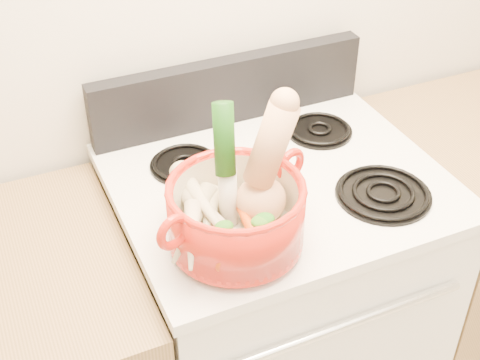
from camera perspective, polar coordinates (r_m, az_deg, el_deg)
name	(u,v)px	position (r m, az deg, el deg)	size (l,w,h in m)	color
stove_body	(273,316)	(1.95, 2.85, -11.52)	(0.76, 0.65, 0.92)	white
cooktop	(279,183)	(1.62, 3.35, -0.28)	(0.78, 0.67, 0.03)	silver
control_backsplash	(230,90)	(1.79, -0.89, 7.69)	(0.76, 0.05, 0.18)	black
oven_handle	(346,325)	(1.52, 9.07, -12.10)	(0.02, 0.02, 0.60)	silver
burner_front_left	(234,237)	(1.43, -0.53, -4.92)	(0.22, 0.22, 0.02)	black
burner_front_right	(383,193)	(1.59, 12.14, -1.08)	(0.22, 0.22, 0.02)	black
burner_back_left	(185,163)	(1.65, -4.71, 1.43)	(0.17, 0.17, 0.02)	black
burner_back_right	(319,130)	(1.79, 6.80, 4.30)	(0.17, 0.17, 0.02)	black
dutch_oven	(236,214)	(1.37, -0.34, -2.94)	(0.28, 0.28, 0.14)	red
pot_handle_left	(174,232)	(1.26, -5.68, -4.43)	(0.08, 0.08, 0.02)	red
pot_handle_right	(291,165)	(1.43, 4.34, 1.32)	(0.08, 0.08, 0.02)	red
squash	(262,165)	(1.34, 1.86, 1.26)	(0.11, 0.11, 0.27)	tan
leek	(228,165)	(1.34, -1.05, 1.31)	(0.04, 0.04, 0.28)	beige
ginger	(219,197)	(1.44, -1.81, -1.50)	(0.08, 0.06, 0.04)	#D8C185
parsnip_0	(208,226)	(1.37, -2.71, -3.95)	(0.04, 0.04, 0.21)	beige
parsnip_1	(192,223)	(1.37, -4.13, -3.65)	(0.04, 0.04, 0.21)	beige
parsnip_2	(214,216)	(1.38, -2.20, -3.07)	(0.04, 0.04, 0.19)	beige
parsnip_3	(192,234)	(1.32, -4.14, -4.66)	(0.04, 0.04, 0.17)	beige
parsnip_4	(202,201)	(1.39, -3.26, -1.78)	(0.05, 0.05, 0.23)	beige
carrot_0	(233,239)	(1.35, -0.56, -5.10)	(0.03, 0.03, 0.15)	#D34C0A
carrot_1	(219,244)	(1.33, -1.83, -5.50)	(0.03, 0.03, 0.13)	#D3420A
carrot_2	(247,223)	(1.36, 0.63, -3.69)	(0.03, 0.03, 0.17)	#DF4E0B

